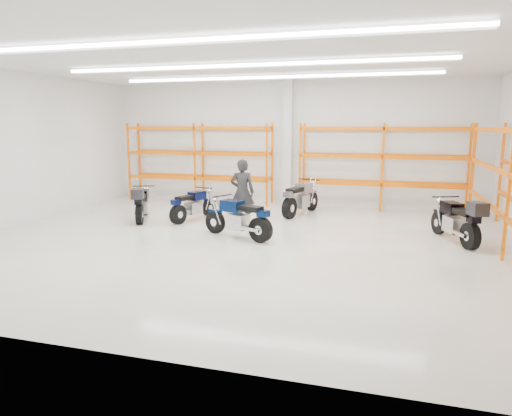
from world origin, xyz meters
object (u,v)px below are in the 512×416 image
(structural_column, at_px, (288,144))
(motorcycle_main, at_px, (240,219))
(motorcycle_back_b, at_px, (192,206))
(standing_man, at_px, (242,192))
(motorcycle_back_d, at_px, (458,221))
(motorcycle_back_c, at_px, (300,199))
(motorcycle_back_a, at_px, (141,204))

(structural_column, bearing_deg, motorcycle_main, -90.88)
(motorcycle_back_b, bearing_deg, standing_man, -2.36)
(motorcycle_main, distance_m, motorcycle_back_b, 2.72)
(motorcycle_back_b, bearing_deg, motorcycle_back_d, -5.38)
(motorcycle_back_c, height_order, standing_man, standing_man)
(motorcycle_back_d, height_order, standing_man, standing_man)
(motorcycle_back_c, bearing_deg, motorcycle_main, -104.81)
(motorcycle_main, height_order, motorcycle_back_a, motorcycle_back_a)
(motorcycle_main, height_order, standing_man, standing_man)
(standing_man, bearing_deg, structural_column, -108.41)
(motorcycle_main, xyz_separation_m, structural_column, (0.08, 5.51, 1.74))
(motorcycle_back_b, height_order, standing_man, standing_man)
(structural_column, bearing_deg, motorcycle_back_a, -130.99)
(motorcycle_back_c, xyz_separation_m, motorcycle_back_d, (4.48, -2.52, 0.04))
(motorcycle_back_d, bearing_deg, motorcycle_back_b, 174.62)
(motorcycle_main, distance_m, motorcycle_back_c, 3.64)
(motorcycle_main, bearing_deg, motorcycle_back_a, 160.62)
(motorcycle_back_d, xyz_separation_m, standing_man, (-5.86, 0.64, 0.41))
(motorcycle_back_c, height_order, motorcycle_back_d, motorcycle_back_d)
(motorcycle_back_b, xyz_separation_m, structural_column, (2.20, 3.80, 1.79))
(motorcycle_back_d, height_order, structural_column, structural_column)
(motorcycle_main, bearing_deg, motorcycle_back_d, 10.52)
(motorcycle_main, height_order, structural_column, structural_column)
(motorcycle_back_a, bearing_deg, motorcycle_back_b, 16.59)
(motorcycle_main, relative_size, motorcycle_back_b, 1.08)
(motorcycle_back_d, bearing_deg, standing_man, 173.77)
(standing_man, bearing_deg, motorcycle_back_a, -3.69)
(standing_man, relative_size, structural_column, 0.43)
(motorcycle_main, xyz_separation_m, motorcycle_back_d, (5.41, 1.00, 0.06))
(motorcycle_back_a, bearing_deg, structural_column, 49.01)
(motorcycle_back_b, relative_size, motorcycle_back_d, 0.87)
(motorcycle_back_a, bearing_deg, standing_man, 6.81)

